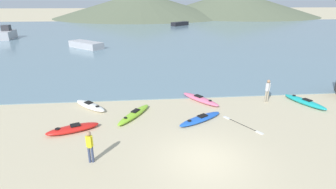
{
  "coord_description": "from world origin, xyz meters",
  "views": [
    {
      "loc": [
        -2.6,
        -9.77,
        6.79
      ],
      "look_at": [
        -0.96,
        7.26,
        0.5
      ],
      "focal_mm": 28.0,
      "sensor_mm": 36.0,
      "label": 1
    }
  ],
  "objects_px": {
    "loose_paddle": "(242,125)",
    "kayak_on_sand_5": "(73,129)",
    "person_near_foreground": "(90,145)",
    "moored_boat_2": "(86,45)",
    "kayak_on_sand_3": "(90,106)",
    "moored_boat_0": "(7,34)",
    "kayak_on_sand_0": "(305,102)",
    "kayak_on_sand_2": "(134,114)",
    "kayak_on_sand_4": "(200,99)",
    "person_near_waterline": "(268,89)",
    "moored_boat_1": "(180,24)",
    "kayak_on_sand_1": "(200,119)"
  },
  "relations": [
    {
      "from": "kayak_on_sand_0",
      "to": "loose_paddle",
      "type": "xyz_separation_m",
      "value": [
        -5.36,
        -2.63,
        -0.16
      ]
    },
    {
      "from": "moored_boat_0",
      "to": "moored_boat_2",
      "type": "relative_size",
      "value": 0.98
    },
    {
      "from": "kayak_on_sand_1",
      "to": "kayak_on_sand_3",
      "type": "height_order",
      "value": "kayak_on_sand_3"
    },
    {
      "from": "moored_boat_1",
      "to": "loose_paddle",
      "type": "distance_m",
      "value": 57.71
    },
    {
      "from": "kayak_on_sand_2",
      "to": "loose_paddle",
      "type": "height_order",
      "value": "kayak_on_sand_2"
    },
    {
      "from": "kayak_on_sand_3",
      "to": "person_near_foreground",
      "type": "distance_m",
      "value": 6.38
    },
    {
      "from": "kayak_on_sand_1",
      "to": "moored_boat_0",
      "type": "bearing_deg",
      "value": 127.13
    },
    {
      "from": "kayak_on_sand_1",
      "to": "kayak_on_sand_3",
      "type": "bearing_deg",
      "value": 158.94
    },
    {
      "from": "person_near_foreground",
      "to": "moored_boat_2",
      "type": "xyz_separation_m",
      "value": [
        -5.74,
        28.74,
        -0.35
      ]
    },
    {
      "from": "kayak_on_sand_3",
      "to": "moored_boat_1",
      "type": "relative_size",
      "value": 0.5
    },
    {
      "from": "moored_boat_1",
      "to": "kayak_on_sand_1",
      "type": "bearing_deg",
      "value": -96.7
    },
    {
      "from": "kayak_on_sand_5",
      "to": "moored_boat_0",
      "type": "relative_size",
      "value": 0.52
    },
    {
      "from": "kayak_on_sand_0",
      "to": "kayak_on_sand_3",
      "type": "height_order",
      "value": "kayak_on_sand_0"
    },
    {
      "from": "person_near_waterline",
      "to": "person_near_foreground",
      "type": "bearing_deg",
      "value": -150.5
    },
    {
      "from": "kayak_on_sand_0",
      "to": "kayak_on_sand_5",
      "type": "bearing_deg",
      "value": -170.29
    },
    {
      "from": "kayak_on_sand_5",
      "to": "loose_paddle",
      "type": "bearing_deg",
      "value": -0.63
    },
    {
      "from": "kayak_on_sand_0",
      "to": "kayak_on_sand_3",
      "type": "relative_size",
      "value": 1.23
    },
    {
      "from": "person_near_foreground",
      "to": "kayak_on_sand_2",
      "type": "bearing_deg",
      "value": 69.15
    },
    {
      "from": "moored_boat_1",
      "to": "kayak_on_sand_2",
      "type": "bearing_deg",
      "value": -100.73
    },
    {
      "from": "person_near_waterline",
      "to": "moored_boat_2",
      "type": "height_order",
      "value": "person_near_waterline"
    },
    {
      "from": "kayak_on_sand_1",
      "to": "person_near_foreground",
      "type": "relative_size",
      "value": 2.01
    },
    {
      "from": "loose_paddle",
      "to": "kayak_on_sand_1",
      "type": "bearing_deg",
      "value": 161.74
    },
    {
      "from": "person_near_waterline",
      "to": "moored_boat_0",
      "type": "bearing_deg",
      "value": 134.13
    },
    {
      "from": "kayak_on_sand_4",
      "to": "moored_boat_0",
      "type": "bearing_deg",
      "value": 130.31
    },
    {
      "from": "kayak_on_sand_4",
      "to": "kayak_on_sand_5",
      "type": "bearing_deg",
      "value": -154.36
    },
    {
      "from": "kayak_on_sand_4",
      "to": "person_near_waterline",
      "type": "xyz_separation_m",
      "value": [
        4.55,
        -0.57,
        0.76
      ]
    },
    {
      "from": "person_near_foreground",
      "to": "moored_boat_1",
      "type": "relative_size",
      "value": 0.3
    },
    {
      "from": "kayak_on_sand_4",
      "to": "person_near_waterline",
      "type": "relative_size",
      "value": 1.9
    },
    {
      "from": "kayak_on_sand_4",
      "to": "moored_boat_2",
      "type": "height_order",
      "value": "moored_boat_2"
    },
    {
      "from": "moored_boat_2",
      "to": "kayak_on_sand_5",
      "type": "bearing_deg",
      "value": -80.65
    },
    {
      "from": "kayak_on_sand_5",
      "to": "moored_boat_2",
      "type": "relative_size",
      "value": 0.52
    },
    {
      "from": "kayak_on_sand_3",
      "to": "kayak_on_sand_5",
      "type": "bearing_deg",
      "value": -95.73
    },
    {
      "from": "moored_boat_2",
      "to": "moored_boat_0",
      "type": "bearing_deg",
      "value": 145.71
    },
    {
      "from": "person_near_foreground",
      "to": "moored_boat_0",
      "type": "bearing_deg",
      "value": 118.58
    },
    {
      "from": "kayak_on_sand_1",
      "to": "loose_paddle",
      "type": "height_order",
      "value": "kayak_on_sand_1"
    },
    {
      "from": "kayak_on_sand_2",
      "to": "person_near_waterline",
      "type": "relative_size",
      "value": 1.96
    },
    {
      "from": "kayak_on_sand_0",
      "to": "kayak_on_sand_4",
      "type": "relative_size",
      "value": 1.02
    },
    {
      "from": "kayak_on_sand_3",
      "to": "loose_paddle",
      "type": "relative_size",
      "value": 1.03
    },
    {
      "from": "kayak_on_sand_3",
      "to": "person_near_waterline",
      "type": "bearing_deg",
      "value": -0.47
    },
    {
      "from": "kayak_on_sand_3",
      "to": "moored_boat_2",
      "type": "xyz_separation_m",
      "value": [
        -4.57,
        22.5,
        0.35
      ]
    },
    {
      "from": "kayak_on_sand_5",
      "to": "moored_boat_2",
      "type": "xyz_separation_m",
      "value": [
        -4.24,
        25.77,
        0.34
      ]
    },
    {
      "from": "kayak_on_sand_2",
      "to": "kayak_on_sand_5",
      "type": "distance_m",
      "value": 3.63
    },
    {
      "from": "kayak_on_sand_3",
      "to": "moored_boat_1",
      "type": "bearing_deg",
      "value": 76.01
    },
    {
      "from": "kayak_on_sand_1",
      "to": "kayak_on_sand_2",
      "type": "xyz_separation_m",
      "value": [
        -3.9,
        0.99,
        0.02
      ]
    },
    {
      "from": "kayak_on_sand_0",
      "to": "kayak_on_sand_2",
      "type": "relative_size",
      "value": 0.99
    },
    {
      "from": "kayak_on_sand_1",
      "to": "moored_boat_1",
      "type": "distance_m",
      "value": 57.18
    },
    {
      "from": "person_near_foreground",
      "to": "moored_boat_0",
      "type": "xyz_separation_m",
      "value": [
        -21.52,
        39.5,
        0.0
      ]
    },
    {
      "from": "person_near_foreground",
      "to": "kayak_on_sand_1",
      "type": "bearing_deg",
      "value": 32.56
    },
    {
      "from": "person_near_foreground",
      "to": "moored_boat_1",
      "type": "xyz_separation_m",
      "value": [
        12.33,
        60.4,
        -0.33
      ]
    },
    {
      "from": "loose_paddle",
      "to": "kayak_on_sand_5",
      "type": "bearing_deg",
      "value": 179.37
    }
  ]
}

